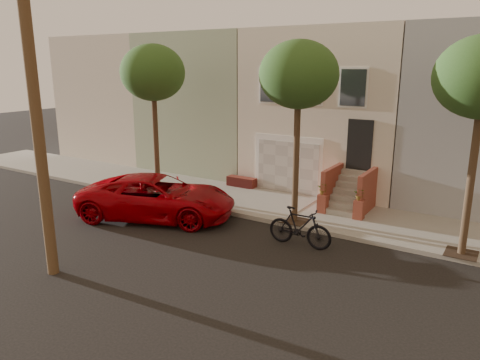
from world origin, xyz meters
The scene contains 7 objects.
ground centered at (0.00, 0.00, 0.00)m, with size 90.00×90.00×0.00m, color black.
sidewalk centered at (0.00, 5.35, 0.07)m, with size 40.00×3.70×0.15m, color gray.
house_row centered at (0.00, 11.19, 3.64)m, with size 33.10×11.70×7.00m.
tree_left centered at (-5.50, 3.90, 5.26)m, with size 2.70×2.57×6.30m.
tree_mid centered at (1.00, 3.90, 5.26)m, with size 2.70×2.57×6.30m.
pickup_truck centered at (-3.70, 1.87, 0.81)m, with size 2.68×5.81×1.61m, color #9E0008.
motorcycle centered at (1.99, 2.19, 0.64)m, with size 0.60×2.12×1.27m, color black.
Camera 1 is at (7.57, -10.28, 5.66)m, focal length 33.98 mm.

